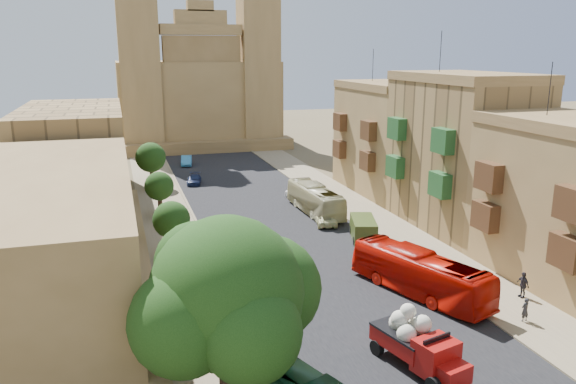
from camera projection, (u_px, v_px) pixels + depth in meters
road_surface at (275, 224)px, 52.27m from camera, size 14.00×140.00×0.01m
sidewalk_east at (369, 215)px, 54.97m from camera, size 5.00×140.00×0.01m
sidewalk_west at (172, 233)px, 49.57m from camera, size 5.00×140.00×0.01m
kerb_east at (345, 217)px, 54.24m from camera, size 0.25×140.00×0.12m
kerb_west at (200, 230)px, 50.27m from camera, size 0.25×140.00×0.12m
townhouse_c at (460, 151)px, 50.49m from camera, size 9.00×14.00×17.40m
townhouse_d at (389, 137)px, 63.65m from camera, size 9.00×14.00×15.90m
west_wall at (142, 268)px, 39.22m from camera, size 1.00×40.00×1.80m
west_building_low at (50, 239)px, 35.01m from camera, size 10.00×28.00×8.40m
west_building_mid at (74, 155)px, 58.93m from camera, size 10.00×22.00×10.00m
church at (197, 89)px, 95.05m from camera, size 28.00×22.50×36.30m
ficus_tree at (229, 298)px, 24.21m from camera, size 8.87×8.16×8.87m
street_tree_a at (192, 274)px, 31.94m from camera, size 3.18×3.18×4.89m
street_tree_b at (171, 220)px, 43.14m from camera, size 2.90×2.90×4.46m
street_tree_c at (159, 186)px, 54.29m from camera, size 2.83×2.83×4.35m
street_tree_d at (151, 158)px, 65.25m from camera, size 3.49×3.49×5.37m
red_truck at (418, 343)px, 28.09m from camera, size 3.31×5.73×3.18m
olive_pickup at (363, 229)px, 47.74m from camera, size 3.11×4.71×1.79m
bus_red_east at (420, 274)px, 36.68m from camera, size 5.74×10.66×2.91m
bus_cream_east at (315, 199)px, 55.38m from camera, size 2.75×10.12×2.79m
car_blue_a at (257, 275)px, 38.57m from camera, size 2.51×4.02×1.28m
car_white_a at (250, 229)px, 48.93m from camera, size 1.38×3.41×1.10m
car_cream at (325, 219)px, 51.92m from camera, size 2.53×4.15×1.07m
car_dkblue at (194, 179)px, 67.93m from camera, size 2.32×4.09×1.12m
car_white_b at (296, 194)px, 60.57m from camera, size 1.63×3.93×1.33m
car_blue_b at (186, 161)px, 79.10m from camera, size 1.98×4.20×1.33m
pedestrian_a at (525, 310)px, 33.16m from camera, size 0.59×0.44×1.48m
pedestrian_c at (523, 285)px, 36.41m from camera, size 0.45×1.03×1.74m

